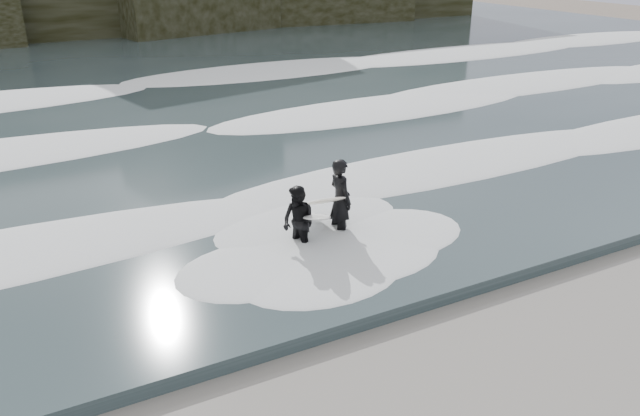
# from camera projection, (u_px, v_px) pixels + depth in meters

# --- Properties ---
(sea) EXTENTS (90.00, 52.00, 0.30)m
(sea) POSITION_uv_depth(u_px,v_px,m) (110.00, 75.00, 32.57)
(sea) COLOR #2F3E41
(sea) RESTS_ON ground
(foam_near) EXTENTS (60.00, 3.20, 0.20)m
(foam_near) POSITION_uv_depth(u_px,v_px,m) (256.00, 198.00, 16.22)
(foam_near) COLOR white
(foam_near) RESTS_ON sea
(foam_mid) EXTENTS (60.00, 4.00, 0.24)m
(foam_mid) POSITION_uv_depth(u_px,v_px,m) (180.00, 131.00, 21.90)
(foam_mid) COLOR white
(foam_mid) RESTS_ON sea
(foam_far) EXTENTS (60.00, 4.80, 0.30)m
(foam_far) POSITION_uv_depth(u_px,v_px,m) (125.00, 83.00, 29.20)
(foam_far) COLOR white
(foam_far) RESTS_ON sea
(surfer_left) EXTENTS (1.01, 2.03, 2.01)m
(surfer_left) POSITION_uv_depth(u_px,v_px,m) (338.00, 200.00, 14.46)
(surfer_left) COLOR black
(surfer_left) RESTS_ON ground
(surfer_right) EXTENTS (1.52, 2.30, 1.68)m
(surfer_right) POSITION_uv_depth(u_px,v_px,m) (301.00, 222.00, 13.74)
(surfer_right) COLOR black
(surfer_right) RESTS_ON ground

